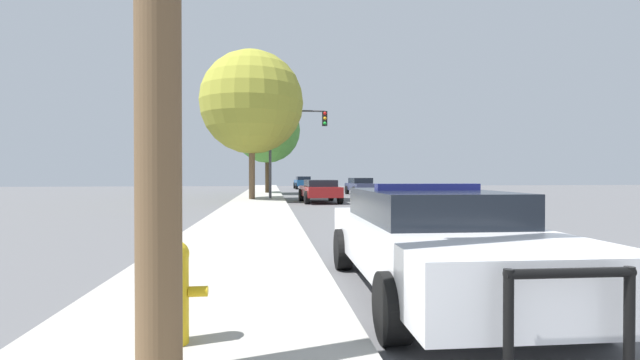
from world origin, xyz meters
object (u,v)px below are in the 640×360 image
at_px(police_car, 432,237).
at_px(car_background_midblock, 320,190).
at_px(tree_sidewalk_mid, 252,102).
at_px(traffic_light, 292,135).
at_px(tree_sidewalk_far, 267,130).
at_px(car_background_oncoming, 361,186).
at_px(fire_hydrant, 175,289).
at_px(car_background_distant, 303,182).

bearing_deg(police_car, car_background_midblock, -90.64).
distance_m(car_background_midblock, tree_sidewalk_mid, 6.57).
xyz_separation_m(traffic_light, tree_sidewalk_far, (-1.60, 8.60, 1.22)).
relative_size(traffic_light, tree_sidewalk_far, 0.71).
bearing_deg(police_car, traffic_light, -86.49).
height_order(car_background_midblock, car_background_oncoming, car_background_oncoming).
bearing_deg(car_background_oncoming, police_car, 76.78).
distance_m(traffic_light, car_background_oncoming, 9.60).
bearing_deg(fire_hydrant, car_background_midblock, 80.00).
height_order(traffic_light, car_background_midblock, traffic_light).
relative_size(car_background_midblock, tree_sidewalk_far, 0.58).
relative_size(fire_hydrant, car_background_oncoming, 0.21).
xyz_separation_m(car_background_midblock, tree_sidewalk_far, (-3.01, 10.79, 4.47)).
xyz_separation_m(car_background_distant, tree_sidewalk_mid, (-4.67, -21.85, 5.04)).
bearing_deg(car_background_midblock, fire_hydrant, -102.31).
xyz_separation_m(car_background_midblock, tree_sidewalk_mid, (-3.82, 1.61, 5.09)).
relative_size(traffic_light, car_background_midblock, 1.22).
xyz_separation_m(police_car, tree_sidewalk_far, (-2.34, 29.19, 4.45)).
height_order(car_background_distant, car_background_oncoming, car_background_distant).
bearing_deg(car_background_midblock, tree_sidewalk_mid, 154.79).
xyz_separation_m(tree_sidewalk_far, tree_sidewalk_mid, (-0.81, -9.18, 0.62)).
relative_size(police_car, traffic_light, 0.94).
distance_m(tree_sidewalk_far, tree_sidewalk_mid, 9.23).
bearing_deg(tree_sidewalk_mid, fire_hydrant, -89.26).
height_order(police_car, tree_sidewalk_mid, tree_sidewalk_mid).
distance_m(fire_hydrant, car_background_midblock, 20.39).
bearing_deg(fire_hydrant, tree_sidewalk_mid, 90.74).
bearing_deg(tree_sidewalk_mid, tree_sidewalk_far, 84.94).
relative_size(fire_hydrant, car_background_distant, 0.19).
distance_m(traffic_light, car_background_distant, 21.63).
distance_m(car_background_midblock, car_background_oncoming, 10.14).
bearing_deg(car_background_midblock, police_car, -94.37).
xyz_separation_m(fire_hydrant, tree_sidewalk_far, (0.53, 30.87, 4.59)).
bearing_deg(car_background_oncoming, tree_sidewalk_far, -15.46).
distance_m(fire_hydrant, car_background_oncoming, 30.29).
bearing_deg(police_car, fire_hydrant, 31.69).
distance_m(police_car, tree_sidewalk_mid, 20.89).
distance_m(fire_hydrant, car_background_distant, 43.76).
xyz_separation_m(car_background_midblock, car_background_distant, (0.85, 23.46, 0.05)).
height_order(fire_hydrant, tree_sidewalk_far, tree_sidewalk_far).
height_order(fire_hydrant, car_background_distant, car_background_distant).
relative_size(police_car, car_background_oncoming, 1.28).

